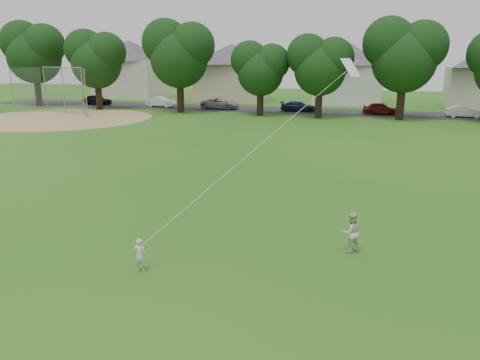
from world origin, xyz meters
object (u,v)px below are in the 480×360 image
(baseball_backstop, at_px, (59,91))
(older_boy, at_px, (351,232))
(kite, at_px, (263,142))
(toddler, at_px, (140,255))

(baseball_backstop, bearing_deg, older_boy, -40.86)
(kite, height_order, baseball_backstop, kite)
(older_boy, height_order, baseball_backstop, baseball_backstop)
(toddler, xyz_separation_m, older_boy, (5.58, 3.22, 0.15))
(older_boy, bearing_deg, toddler, -5.39)
(baseball_backstop, bearing_deg, toddler, -49.22)
(older_boy, bearing_deg, kite, -56.03)
(toddler, bearing_deg, baseball_backstop, -66.21)
(toddler, xyz_separation_m, kite, (2.42, 4.41, 2.62))
(kite, bearing_deg, older_boy, -20.67)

